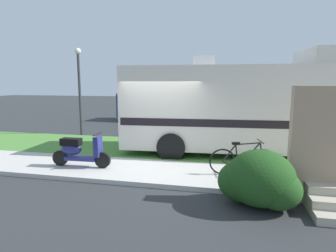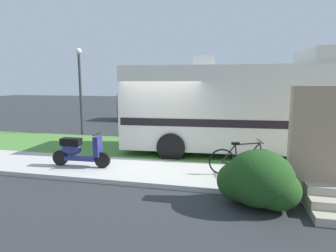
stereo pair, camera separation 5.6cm
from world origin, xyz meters
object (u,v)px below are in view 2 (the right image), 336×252
at_px(scooter, 79,151).
at_px(bottle_green, 287,174).
at_px(street_lamp_post, 80,83).
at_px(motorhome_rv, 241,107).
at_px(pickup_truck_far, 155,106).
at_px(bicycle, 242,160).
at_px(pickup_truck_near, 282,115).

bearing_deg(scooter, bottle_green, 1.70).
relative_size(bottle_green, street_lamp_post, 0.07).
distance_m(motorhome_rv, street_lamp_post, 7.51).
bearing_deg(street_lamp_post, pickup_truck_far, 70.37).
bearing_deg(bicycle, pickup_truck_far, 116.46).
bearing_deg(pickup_truck_far, pickup_truck_near, -25.74).
height_order(scooter, pickup_truck_near, pickup_truck_near).
relative_size(pickup_truck_near, pickup_truck_far, 0.91).
bearing_deg(scooter, pickup_truck_far, 93.76).
distance_m(scooter, bicycle, 4.46).
height_order(bicycle, pickup_truck_far, pickup_truck_far).
xyz_separation_m(bicycle, street_lamp_post, (-7.17, 4.68, 1.95)).
distance_m(pickup_truck_far, street_lamp_post, 6.20).
bearing_deg(motorhome_rv, bottle_green, -68.03).
xyz_separation_m(scooter, bicycle, (4.45, 0.26, -0.08)).
height_order(bottle_green, street_lamp_post, street_lamp_post).
height_order(pickup_truck_far, bottle_green, pickup_truck_far).
bearing_deg(street_lamp_post, bicycle, -33.13).
xyz_separation_m(pickup_truck_far, bottle_green, (6.22, -10.45, -0.70)).
xyz_separation_m(bicycle, pickup_truck_near, (2.04, 6.88, 0.45)).
bearing_deg(motorhome_rv, bicycle, -89.83).
bearing_deg(motorhome_rv, scooter, -147.47).
xyz_separation_m(bicycle, bottle_green, (1.07, -0.10, -0.25)).
xyz_separation_m(bicycle, pickup_truck_far, (-5.15, 10.35, 0.45)).
relative_size(pickup_truck_near, street_lamp_post, 1.29).
relative_size(motorhome_rv, pickup_truck_near, 1.50).
xyz_separation_m(pickup_truck_near, pickup_truck_far, (-7.19, 3.47, -0.00)).
height_order(scooter, street_lamp_post, street_lamp_post).
distance_m(bicycle, pickup_truck_far, 11.57).
relative_size(scooter, pickup_truck_far, 0.30).
relative_size(bicycle, bottle_green, 5.66).
distance_m(bicycle, street_lamp_post, 8.78).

